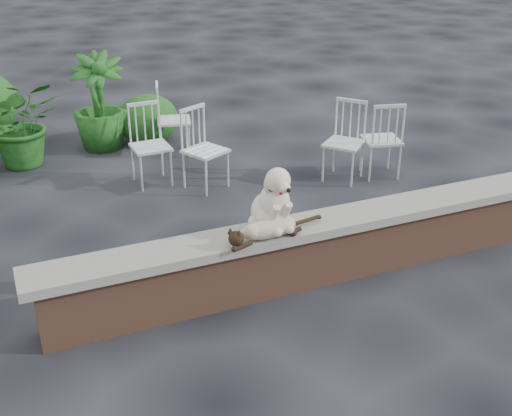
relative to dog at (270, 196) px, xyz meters
name	(u,v)px	position (x,y,z in m)	size (l,w,h in m)	color
ground	(378,264)	(1.09, -0.03, -0.87)	(60.00, 60.00, 0.00)	black
brick_wall	(380,240)	(1.09, -0.03, -0.62)	(6.00, 0.30, 0.50)	brown
capstone	(383,211)	(1.09, -0.03, -0.33)	(6.20, 0.40, 0.08)	slate
dog	(270,196)	(0.00, 0.00, 0.00)	(0.38, 0.50, 0.58)	beige
cat	(268,227)	(-0.08, -0.15, -0.20)	(1.08, 0.26, 0.18)	tan
chair_b	(151,145)	(-0.32, 2.65, -0.40)	(0.56, 0.56, 0.94)	silver
chair_d	(344,142)	(1.81, 1.87, -0.40)	(0.56, 0.56, 0.94)	silver
chair_c	(382,138)	(2.29, 1.81, -0.40)	(0.56, 0.56, 0.94)	silver
chair_a	(205,149)	(0.22, 2.28, -0.40)	(0.56, 0.56, 0.94)	silver
chair_e	(174,119)	(0.22, 3.52, -0.40)	(0.56, 0.56, 0.94)	silver
potted_plant_a	(22,123)	(-1.63, 3.88, -0.32)	(0.99, 0.86, 1.10)	#164212
potted_plant_b	(99,102)	(-0.63, 4.10, -0.23)	(0.72, 0.72, 1.28)	#164212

